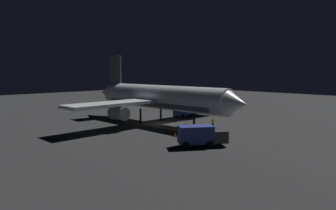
% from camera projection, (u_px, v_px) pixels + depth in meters
% --- Properties ---
extents(ground_plane, '(180.00, 180.00, 0.20)m').
position_uv_depth(ground_plane, '(160.00, 124.00, 53.87)').
color(ground_plane, '#2C2C2D').
extents(apron_guide_stripe, '(1.27, 20.92, 0.01)m').
position_uv_depth(apron_guide_stripe, '(166.00, 128.00, 49.42)').
color(apron_guide_stripe, gold).
rests_on(apron_guide_stripe, ground_plane).
extents(airliner, '(34.03, 35.76, 12.42)m').
position_uv_depth(airliner, '(158.00, 98.00, 53.77)').
color(airliner, white).
rests_on(airliner, ground_plane).
extents(baggage_truck, '(6.13, 5.11, 2.60)m').
position_uv_depth(baggage_truck, '(200.00, 136.00, 37.39)').
color(baggage_truck, navy).
rests_on(baggage_truck, ground_plane).
extents(catering_truck, '(6.29, 2.38, 2.16)m').
position_uv_depth(catering_truck, '(186.00, 111.00, 62.05)').
color(catering_truck, navy).
rests_on(catering_truck, ground_plane).
extents(ground_crew_worker, '(0.40, 0.40, 1.74)m').
position_uv_depth(ground_crew_worker, '(213.00, 123.00, 49.28)').
color(ground_crew_worker, black).
rests_on(ground_crew_worker, ground_plane).
extents(traffic_cone_near_left, '(0.50, 0.50, 0.55)m').
position_uv_depth(traffic_cone_near_left, '(175.00, 135.00, 43.06)').
color(traffic_cone_near_left, '#EA590F').
rests_on(traffic_cone_near_left, ground_plane).
extents(traffic_cone_near_right, '(0.50, 0.50, 0.55)m').
position_uv_depth(traffic_cone_near_right, '(217.00, 130.00, 46.88)').
color(traffic_cone_near_right, '#EA590F').
rests_on(traffic_cone_near_right, ground_plane).
extents(traffic_cone_under_wing, '(0.50, 0.50, 0.55)m').
position_uv_depth(traffic_cone_under_wing, '(186.00, 123.00, 52.60)').
color(traffic_cone_under_wing, '#EA590F').
rests_on(traffic_cone_under_wing, ground_plane).
extents(traffic_cone_far, '(0.50, 0.50, 0.55)m').
position_uv_depth(traffic_cone_far, '(173.00, 131.00, 45.58)').
color(traffic_cone_far, '#EA590F').
rests_on(traffic_cone_far, ground_plane).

